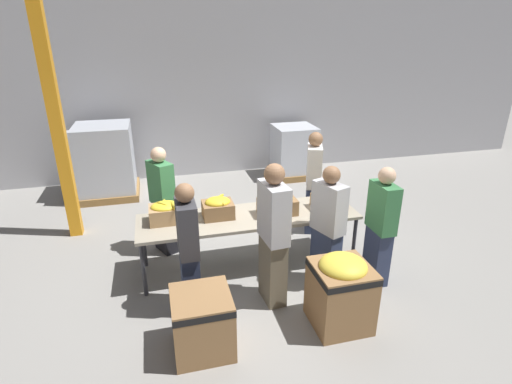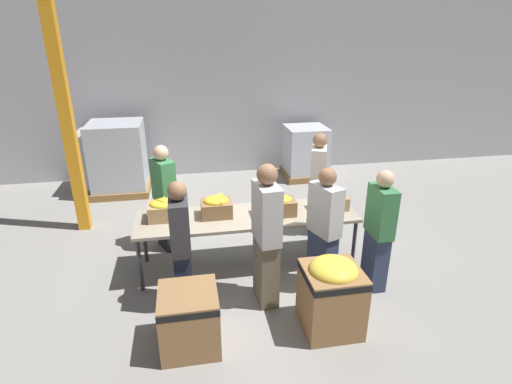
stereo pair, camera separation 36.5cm
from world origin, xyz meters
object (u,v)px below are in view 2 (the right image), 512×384
object	(u,v)px
sorting_table	(247,218)
support_pillar	(64,103)
banana_box_2	(276,205)
pallet_stack_0	(103,162)
banana_box_0	(165,209)
banana_box_3	(330,201)
volunteer_3	(181,247)
volunteer_5	(379,231)
volunteer_2	(266,237)
donation_bin_0	(189,317)
donation_bin_1	(331,293)
pallet_stack_2	(119,158)
pallet_stack_1	(305,153)
volunteer_0	(317,185)
banana_box_1	(216,206)
volunteer_4	(165,199)
volunteer_1	(324,230)

from	to	relation	value
sorting_table	support_pillar	xyz separation A→B (m)	(-2.41, 1.56, 1.30)
banana_box_2	pallet_stack_0	size ratio (longest dim) A/B	0.42
banana_box_0	banana_box_3	xyz separation A→B (m)	(2.16, -0.09, -0.02)
volunteer_3	volunteer_5	xyz separation A→B (m)	(2.30, -0.03, -0.01)
volunteer_5	volunteer_2	bearing A→B (deg)	92.04
volunteer_2	donation_bin_0	world-z (taller)	volunteer_2
donation_bin_1	pallet_stack_2	xyz separation A→B (m)	(-2.68, 4.50, 0.24)
volunteer_2	pallet_stack_1	world-z (taller)	volunteer_2
donation_bin_1	pallet_stack_1	bearing A→B (deg)	76.39
donation_bin_0	pallet_stack_0	bearing A→B (deg)	108.20
volunteer_0	pallet_stack_0	xyz separation A→B (m)	(-3.54, 2.50, -0.21)
pallet_stack_1	banana_box_3	bearing A→B (deg)	-101.59
banana_box_1	pallet_stack_1	distance (m)	3.91
volunteer_4	volunteer_5	bearing A→B (deg)	34.10
volunteer_3	donation_bin_0	distance (m)	0.78
volunteer_2	volunteer_4	distance (m)	1.88
banana_box_1	donation_bin_0	distance (m)	1.59
banana_box_0	banana_box_1	world-z (taller)	banana_box_1
volunteer_0	pallet_stack_2	size ratio (longest dim) A/B	1.16
banana_box_1	donation_bin_1	distance (m)	1.84
banana_box_2	volunteer_4	size ratio (longest dim) A/B	0.32
volunteer_4	support_pillar	xyz separation A→B (m)	(-1.34, 0.87, 1.23)
sorting_table	donation_bin_1	bearing A→B (deg)	-64.31
banana_box_1	banana_box_2	world-z (taller)	banana_box_1
banana_box_0	donation_bin_1	xyz separation A→B (m)	(1.70, -1.47, -0.44)
banana_box_3	pallet_stack_1	bearing A→B (deg)	78.41
volunteer_3	donation_bin_0	xyz separation A→B (m)	(0.04, -0.66, -0.42)
banana_box_0	pallet_stack_1	size ratio (longest dim) A/B	0.37
volunteer_4	volunteer_2	bearing A→B (deg)	11.65
volunteer_4	volunteer_3	bearing A→B (deg)	-17.39
volunteer_2	donation_bin_1	world-z (taller)	volunteer_2
pallet_stack_1	donation_bin_1	bearing A→B (deg)	-103.61
banana_box_2	pallet_stack_0	world-z (taller)	pallet_stack_0
donation_bin_1	pallet_stack_2	distance (m)	5.25
banana_box_0	volunteer_4	world-z (taller)	volunteer_4
banana_box_3	sorting_table	bearing A→B (deg)	-179.83
banana_box_2	donation_bin_0	distance (m)	1.86
banana_box_2	pallet_stack_1	size ratio (longest dim) A/B	0.45
banana_box_2	volunteer_0	bearing A→B (deg)	44.46
volunteer_4	donation_bin_0	bearing A→B (deg)	-19.03
banana_box_1	banana_box_0	bearing A→B (deg)	177.82
banana_box_1	volunteer_0	distance (m)	1.75
banana_box_3	banana_box_2	bearing A→B (deg)	-176.73
banana_box_0	pallet_stack_1	bearing A→B (deg)	48.50
volunteer_3	support_pillar	size ratio (longest dim) A/B	0.38
donation_bin_0	volunteer_1	bearing A→B (deg)	24.68
banana_box_2	donation_bin_1	size ratio (longest dim) A/B	0.60
donation_bin_1	pallet_stack_2	world-z (taller)	pallet_stack_2
volunteer_1	support_pillar	bearing A→B (deg)	35.88
pallet_stack_0	banana_box_2	bearing A→B (deg)	-50.80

